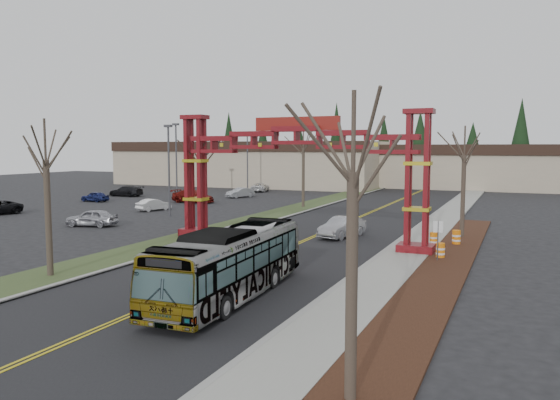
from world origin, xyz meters
The scene contains 34 objects.
ground centered at (0.00, 0.00, 0.00)m, with size 200.00×200.00×0.00m, color black.
road centered at (0.00, 25.00, 0.01)m, with size 12.00×110.00×0.02m, color black.
lane_line_left centered at (-0.12, 25.00, 0.03)m, with size 0.12×100.00×0.01m, color gold.
lane_line_right centered at (0.12, 25.00, 0.03)m, with size 0.12×100.00×0.01m, color gold.
curb_right centered at (6.15, 25.00, 0.07)m, with size 0.30×110.00×0.15m, color #959591.
sidewalk_right centered at (7.60, 25.00, 0.08)m, with size 2.60×110.00×0.14m, color gray.
landscape_strip centered at (10.20, 10.00, 0.06)m, with size 2.60×50.00×0.12m, color black.
grass_median centered at (-8.00, 25.00, 0.04)m, with size 4.00×110.00×0.08m, color #344723.
curb_left centered at (-6.15, 25.00, 0.07)m, with size 0.30×110.00×0.15m, color #959591.
gateway_arch centered at (0.00, 18.00, 5.98)m, with size 18.20×1.60×8.90m.
retail_building_west centered at (-30.00, 71.96, 3.76)m, with size 46.00×22.30×7.50m.
retail_building_east centered at (10.00, 79.95, 3.51)m, with size 38.00×20.30×7.00m.
conifer_treeline centered at (0.25, 92.00, 6.49)m, with size 116.10×5.60×13.00m.
transit_bus centered at (2.33, 4.64, 1.53)m, with size 2.57×10.99×3.06m, color #A8A9B0.
silver_sedan centered at (1.95, 22.00, 0.75)m, with size 1.58×4.54×1.50m, color #A5A8AD.
parked_car_near_a centered at (-18.85, 18.91, 0.72)m, with size 1.70×4.23×1.44m, color #AAAAB2.
parked_car_near_b centered at (-21.10, 30.27, 0.61)m, with size 1.30×3.73×1.23m, color white.
parked_car_mid_a centered at (-21.85, 38.88, 0.77)m, with size 2.15×5.28×1.53m, color maroon.
parked_car_mid_b centered at (-33.44, 35.12, 0.61)m, with size 1.45×3.60×1.23m, color navy.
parked_car_far_a centered at (-19.86, 47.03, 0.64)m, with size 1.36×3.91×1.29m, color #A9ABB1.
parked_car_far_b centered at (-21.66, 56.70, 0.65)m, with size 2.15×4.66×1.30m, color white.
parked_car_far_c centered at (-34.84, 42.47, 0.70)m, with size 1.96×4.81×1.40m, color black.
bare_tree_median_near centered at (-8.00, 4.31, 5.88)m, with size 3.18×3.18×8.02m.
bare_tree_median_mid centered at (-8.00, 19.06, 5.84)m, with size 3.38×3.38×8.11m.
bare_tree_median_far centered at (-8.00, 39.47, 6.43)m, with size 3.26×3.26×8.63m.
bare_tree_right_near centered at (10.00, -2.80, 5.91)m, with size 3.07×3.07×7.98m.
bare_tree_right_far centered at (10.00, 25.33, 5.97)m, with size 3.18×3.18×8.12m.
light_pole_near centered at (-16.78, 27.04, 5.03)m, with size 0.75×0.38×8.69m.
light_pole_mid centered at (-27.32, 43.48, 5.59)m, with size 0.84×0.42×9.66m.
light_pole_far centered at (-23.18, 55.55, 5.07)m, with size 0.76×0.38×8.76m.
street_sign centered at (9.58, 15.94, 1.72)m, with size 0.54×0.11×2.39m.
barrel_south centered at (9.62, 16.87, 0.49)m, with size 0.52×0.52×0.97m.
barrel_mid centered at (8.66, 20.78, 0.49)m, with size 0.52×0.52×0.97m.
barrel_north centered at (9.98, 21.93, 0.52)m, with size 0.56×0.56×1.04m.
Camera 1 is at (13.84, -15.92, 6.59)m, focal length 35.00 mm.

